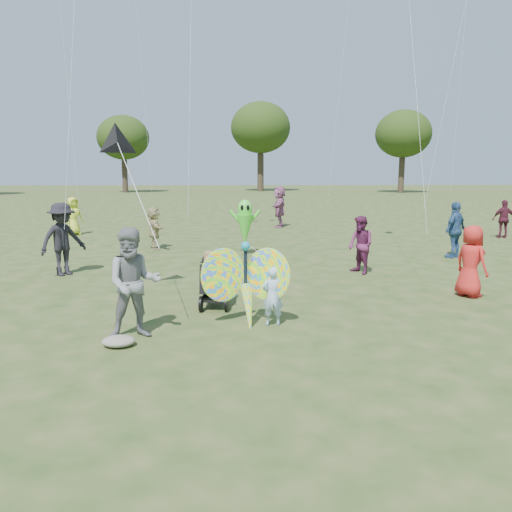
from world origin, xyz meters
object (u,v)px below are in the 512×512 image
at_px(crowd_a, 471,261).
at_px(crowd_b, 63,239).
at_px(crowd_h, 504,219).
at_px(adult_man, 134,283).
at_px(crowd_j, 279,207).
at_px(crowd_d, 154,228).
at_px(jogging_stroller, 214,276).
at_px(crowd_e, 361,245).
at_px(butterfly_kite, 246,285).
at_px(child_girl, 272,296).
at_px(crowd_g, 73,216).
at_px(alien_kite, 245,224).
at_px(crowd_c, 455,230).

xyz_separation_m(crowd_a, crowd_b, (-9.31, 2.43, 0.16)).
relative_size(crowd_a, crowd_h, 1.01).
bearing_deg(crowd_a, adult_man, 85.13).
bearing_deg(crowd_j, crowd_a, 19.80).
relative_size(crowd_d, crowd_h, 0.96).
bearing_deg(crowd_a, jogging_stroller, 71.16).
height_order(crowd_e, butterfly_kite, butterfly_kite).
relative_size(child_girl, crowd_a, 0.68).
height_order(crowd_d, butterfly_kite, butterfly_kite).
height_order(crowd_e, crowd_h, crowd_h).
bearing_deg(child_girl, crowd_g, -65.16).
bearing_deg(alien_kite, crowd_h, 19.63).
distance_m(crowd_h, crowd_j, 9.40).
distance_m(crowd_g, crowd_j, 9.03).
relative_size(crowd_b, jogging_stroller, 1.69).
relative_size(crowd_b, crowd_g, 1.19).
xyz_separation_m(child_girl, crowd_d, (-3.43, 8.46, 0.21)).
height_order(crowd_h, crowd_j, crowd_j).
distance_m(crowd_j, jogging_stroller, 13.84).
xyz_separation_m(crowd_b, alien_kite, (4.62, 2.91, 0.05)).
bearing_deg(butterfly_kite, crowd_b, 136.93).
distance_m(crowd_e, crowd_g, 12.78).
relative_size(crowd_b, crowd_e, 1.24).
relative_size(crowd_a, butterfly_kite, 0.87).
height_order(crowd_h, jogging_stroller, crowd_h).
relative_size(crowd_d, crowd_j, 0.75).
height_order(adult_man, crowd_a, adult_man).
bearing_deg(crowd_e, butterfly_kite, -59.32).
xyz_separation_m(crowd_a, jogging_stroller, (-5.35, -0.61, -0.14)).
relative_size(jogging_stroller, butterfly_kite, 0.63).
distance_m(crowd_d, jogging_stroller, 7.58).
distance_m(butterfly_kite, alien_kite, 7.19).
distance_m(crowd_d, crowd_g, 5.53).
height_order(jogging_stroller, alien_kite, alien_kite).
bearing_deg(crowd_g, alien_kite, -85.46).
distance_m(crowd_h, alien_kite, 10.77).
distance_m(crowd_d, crowd_h, 13.38).
xyz_separation_m(crowd_h, jogging_stroller, (-10.79, -9.56, -0.13)).
relative_size(crowd_b, crowd_c, 1.08).
xyz_separation_m(adult_man, alien_kite, (1.82, 7.77, 0.09)).
relative_size(child_girl, jogging_stroller, 0.94).
height_order(adult_man, crowd_e, adult_man).
distance_m(crowd_d, butterfly_kite, 8.95).
height_order(crowd_b, crowd_d, crowd_b).
height_order(crowd_a, butterfly_kite, crowd_a).
height_order(crowd_a, crowd_g, crowd_g).
distance_m(crowd_a, jogging_stroller, 5.38).
distance_m(child_girl, adult_man, 2.32).
distance_m(child_girl, crowd_g, 14.37).
relative_size(crowd_c, butterfly_kite, 0.98).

